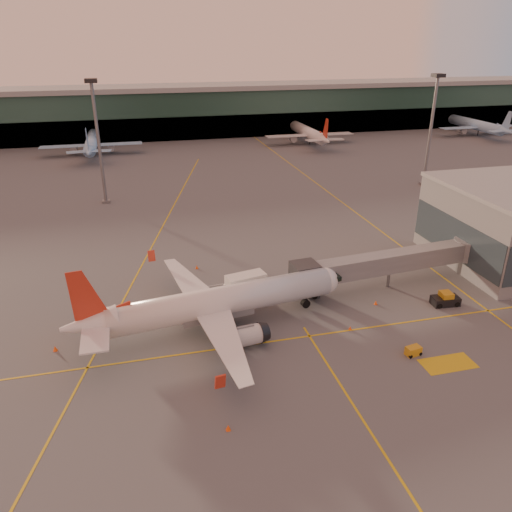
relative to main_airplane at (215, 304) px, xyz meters
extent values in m
plane|color=#4C4F54|center=(5.70, -9.64, -3.43)|extent=(600.00, 600.00, 0.00)
cube|color=gold|center=(5.70, -4.64, -3.42)|extent=(80.00, 0.25, 0.01)
cube|color=gold|center=(-4.30, 35.36, -3.42)|extent=(31.30, 115.98, 0.01)
cube|color=gold|center=(35.70, 60.36, -3.42)|extent=(0.25, 160.00, 0.01)
cube|color=gold|center=(10.70, -17.64, -3.42)|extent=(0.25, 30.00, 0.01)
cube|color=gold|center=(23.70, -13.64, -3.42)|extent=(6.00, 3.00, 0.01)
cube|color=#19382D|center=(5.70, 132.36, 4.57)|extent=(400.00, 18.00, 16.00)
cube|color=gray|center=(5.70, 132.36, 13.37)|extent=(400.00, 20.00, 1.60)
cube|color=black|center=(5.70, 123.86, 0.57)|extent=(400.00, 1.00, 8.00)
cube|color=slate|center=(47.70, 8.36, 2.57)|extent=(18.00, 22.00, 12.00)
cube|color=#2D3D47|center=(38.75, 8.36, 1.57)|extent=(0.30, 21.60, 6.00)
cylinder|color=slate|center=(-14.30, 56.36, 9.07)|extent=(0.70, 0.70, 25.00)
cube|color=black|center=(-14.30, 56.36, 21.77)|extent=(2.40, 2.40, 0.80)
cube|color=slate|center=(-14.30, 56.36, -3.18)|extent=(1.60, 1.60, 0.50)
cylinder|color=slate|center=(60.70, 52.36, 9.07)|extent=(0.70, 0.70, 25.00)
cube|color=black|center=(60.70, 52.36, 21.77)|extent=(2.40, 2.40, 0.80)
cube|color=slate|center=(60.70, 52.36, -3.18)|extent=(1.60, 1.60, 0.50)
cylinder|color=silver|center=(1.19, 0.17, 0.19)|extent=(28.41, 7.62, 3.62)
sphere|color=silver|center=(15.14, 2.19, 0.19)|extent=(3.55, 3.55, 3.55)
cube|color=black|center=(16.16, 2.34, 0.64)|extent=(1.95, 2.56, 0.63)
cone|color=silver|center=(-14.46, -2.09, 0.46)|extent=(6.62, 4.29, 3.44)
cube|color=silver|center=(-13.68, -5.11, 0.55)|extent=(2.95, 5.86, 0.18)
cylinder|color=silver|center=(2.66, -5.17, -1.80)|extent=(4.08, 2.87, 2.35)
cylinder|color=black|center=(-0.51, -2.45, -2.61)|extent=(1.79, 1.49, 1.63)
cylinder|color=black|center=(-0.51, -2.45, -2.12)|extent=(0.33, 0.33, 1.00)
cube|color=silver|center=(-14.56, 1.02, 0.55)|extent=(4.44, 6.43, 0.18)
cylinder|color=silver|center=(1.08, 5.71, -1.80)|extent=(4.08, 2.87, 2.35)
cylinder|color=black|center=(-1.19, 2.20, -2.61)|extent=(1.79, 1.49, 1.63)
cylinder|color=black|center=(-1.19, 2.20, -2.12)|extent=(0.33, 0.33, 1.00)
cube|color=slate|center=(0.17, 0.02, -0.98)|extent=(9.26, 4.15, 1.45)
cylinder|color=black|center=(12.42, 1.80, -2.61)|extent=(1.23, 0.88, 1.14)
cube|color=slate|center=(26.13, 5.00, 0.49)|extent=(27.39, 5.30, 2.70)
cube|color=#2D3035|center=(13.06, 4.25, 0.49)|extent=(3.72, 3.72, 3.00)
cube|color=#2D3035|center=(14.56, 5.15, -2.23)|extent=(1.60, 2.40, 2.40)
cylinder|color=black|center=(14.56, 4.05, -3.03)|extent=(0.80, 0.40, 0.80)
cylinder|color=black|center=(14.56, 6.25, -3.03)|extent=(0.80, 0.40, 0.80)
cylinder|color=slate|center=(26.13, 5.00, -2.12)|extent=(0.50, 0.50, 2.62)
cylinder|color=slate|center=(39.70, 6.36, 0.49)|extent=(4.40, 4.40, 3.00)
cylinder|color=slate|center=(39.70, 6.36, -2.12)|extent=(2.40, 2.40, 2.62)
cube|color=#A63E17|center=(5.48, 5.62, -2.74)|extent=(3.31, 2.75, 1.37)
cube|color=silver|center=(5.21, 5.56, -0.60)|extent=(5.64, 3.33, 2.55)
cylinder|color=black|center=(4.10, 4.21, -3.02)|extent=(0.87, 0.48, 0.82)
cylinder|color=black|center=(7.31, 4.90, -3.02)|extent=(0.87, 0.48, 0.82)
cube|color=#BD8717|center=(20.82, -11.15, -2.91)|extent=(1.88, 1.32, 1.03)
cylinder|color=black|center=(20.22, -11.70, -3.21)|extent=(0.46, 0.29, 0.43)
cylinder|color=black|center=(21.57, -11.45, -3.21)|extent=(0.46, 0.29, 0.43)
cube|color=black|center=(31.08, -1.77, -2.85)|extent=(3.73, 2.18, 1.16)
cube|color=#BD8717|center=(31.08, -1.77, -2.05)|extent=(1.61, 1.80, 0.95)
cylinder|color=black|center=(29.75, -2.52, -3.06)|extent=(0.76, 0.37, 0.74)
cylinder|color=black|center=(32.28, -2.72, -3.06)|extent=(0.76, 0.37, 0.74)
cone|color=#FF530D|center=(22.05, 0.54, -3.14)|extent=(0.45, 0.45, 0.58)
cube|color=#FF530D|center=(22.05, 0.54, -3.41)|extent=(0.39, 0.39, 0.03)
cone|color=#FF530D|center=(-18.76, -0.36, -3.11)|extent=(0.50, 0.50, 0.64)
cube|color=#FF530D|center=(-18.76, -0.36, -3.41)|extent=(0.43, 0.43, 0.03)
cone|color=#FF530D|center=(-1.90, -17.68, -3.13)|extent=(0.47, 0.47, 0.60)
cube|color=#FF530D|center=(-1.90, -17.68, -3.41)|extent=(0.40, 0.40, 0.03)
cone|color=#FF530D|center=(0.17, 17.77, -3.14)|extent=(0.46, 0.46, 0.58)
cube|color=#FF530D|center=(0.17, 17.77, -3.41)|extent=(0.39, 0.39, 0.03)
cone|color=#FF530D|center=(16.09, -4.48, -3.19)|extent=(0.38, 0.38, 0.48)
cube|color=#FF530D|center=(16.09, -4.48, -3.41)|extent=(0.32, 0.32, 0.03)
camera|label=1|loc=(-8.12, -52.74, 29.77)|focal=35.00mm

